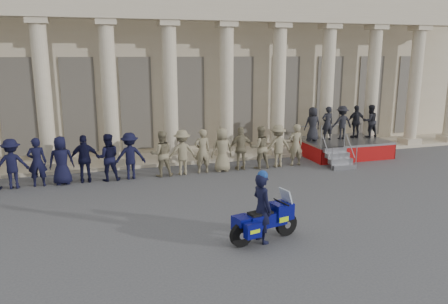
# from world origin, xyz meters

# --- Properties ---
(ground) EXTENTS (90.00, 90.00, 0.00)m
(ground) POSITION_xyz_m (0.00, 0.00, 0.00)
(ground) COLOR #424244
(ground) RESTS_ON ground
(building) EXTENTS (40.00, 12.50, 9.00)m
(building) POSITION_xyz_m (-0.00, 14.74, 4.52)
(building) COLOR tan
(building) RESTS_ON ground
(officer_rank) EXTENTS (19.17, 0.71, 1.87)m
(officer_rank) POSITION_xyz_m (-2.70, 6.03, 0.94)
(officer_rank) COLOR black
(officer_rank) RESTS_ON ground
(reviewing_stand) EXTENTS (3.99, 3.86, 2.42)m
(reviewing_stand) POSITION_xyz_m (9.61, 7.10, 1.30)
(reviewing_stand) COLOR gray
(reviewing_stand) RESTS_ON ground
(motorcycle) EXTENTS (2.08, 1.04, 1.35)m
(motorcycle) POSITION_xyz_m (2.14, -1.07, 0.58)
(motorcycle) COLOR black
(motorcycle) RESTS_ON ground
(rider) EXTENTS (0.59, 0.77, 1.97)m
(rider) POSITION_xyz_m (2.02, -1.09, 0.97)
(rider) COLOR black
(rider) RESTS_ON ground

